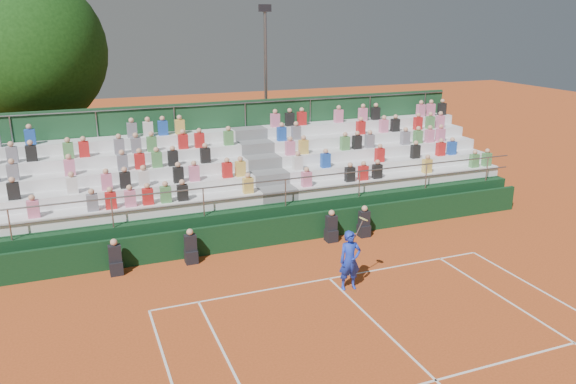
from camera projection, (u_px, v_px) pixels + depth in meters
name	position (u px, v px, depth m)	size (l,w,h in m)	color
ground	(329.00, 279.00, 17.36)	(90.00, 90.00, 0.00)	#C05020
courtside_wall	(291.00, 229.00, 20.05)	(20.00, 0.15, 1.00)	black
line_officials	(257.00, 240.00, 19.16)	(9.20, 0.40, 1.19)	black
grandstand	(261.00, 189.00, 22.76)	(20.00, 5.20, 4.40)	black
tennis_player	(350.00, 260.00, 16.47)	(0.88, 0.50, 2.22)	#1A36C5
tree_east	(26.00, 51.00, 23.62)	(6.68, 6.68, 9.72)	#3B2315
floodlight_mast	(266.00, 77.00, 28.58)	(0.60, 0.25, 8.36)	gray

